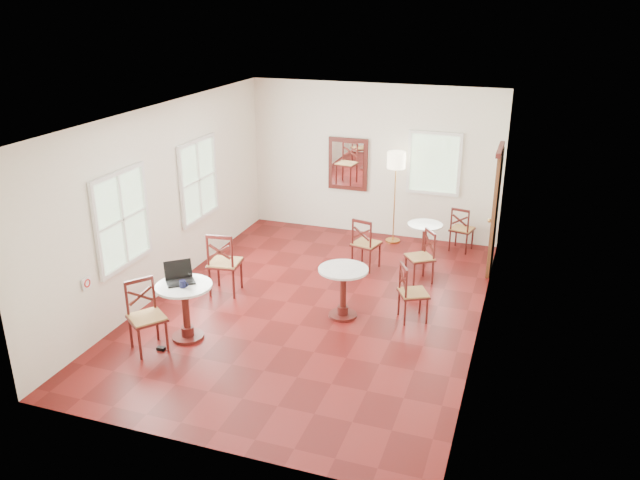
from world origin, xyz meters
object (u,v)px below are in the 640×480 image
Objects in this scene: chair_near_a at (224,263)px; mouse at (182,284)px; cafe_table_mid at (343,287)px; chair_back_b at (421,257)px; power_adapter at (161,349)px; floor_lamp at (396,166)px; cafe_table_near at (185,305)px; cafe_table_back at (424,237)px; chair_back_a at (462,229)px; chair_near_b at (146,316)px; navy_mug at (183,284)px; chair_mid_a at (366,244)px; water_glass at (191,276)px; chair_mid_b at (412,293)px; laptop at (179,276)px.

chair_near_a reaches higher than mouse.
cafe_table_mid is 2.05m from chair_near_a.
chair_back_b is (0.87, 1.63, -0.04)m from cafe_table_mid.
floor_lamp is at bearing 67.69° from power_adapter.
cafe_table_near reaches higher than power_adapter.
cafe_table_back is 0.77× the size of chair_back_a.
navy_mug is (0.39, 0.35, 0.38)m from chair_near_b.
mouse is at bearing -130.64° from cafe_table_near.
chair_near_a is 8.22× the size of navy_mug.
mouse is at bearing 68.28° from chair_back_a.
cafe_table_mid is 2.35m from navy_mug.
chair_mid_a is at bearing 7.42° from chair_near_b.
water_glass is 1.06m from power_adapter.
navy_mug is 0.27m from water_glass.
chair_back_b is 9.77× the size of water_glass.
chair_mid_b is at bearing -20.94° from chair_near_b.
chair_back_a is at bearing 13.02° from laptop.
water_glass reaches higher than chair_mid_b.
cafe_table_back is 0.71× the size of chair_mid_a.
chair_mid_b is 6.85× the size of navy_mug.
cafe_table_back is 0.85m from chair_back_a.
chair_near_a is at bearing 97.15° from navy_mug.
cafe_table_mid is 8.56× the size of water_glass.
chair_mid_b is at bearing -72.43° from floor_lamp.
cafe_table_back is 0.76× the size of chair_mid_b.
power_adapter is (-2.06, -1.75, -0.46)m from cafe_table_mid.
chair_back_a is at bearing 55.93° from power_adapter.
cafe_table_near is at bearing 38.41° from mouse.
chair_near_b is (-0.20, -1.91, -0.04)m from chair_near_a.
floor_lamp reaches higher than chair_back_a.
chair_back_b is at bearing -22.75° from chair_mid_b.
laptop reaches higher than power_adapter.
floor_lamp reaches higher than power_adapter.
cafe_table_back is at bearing 74.45° from cafe_table_mid.
chair_back_a is 0.48× the size of floor_lamp.
chair_near_a reaches higher than cafe_table_near.
chair_near_a is 1.55m from mouse.
laptop is 0.23m from navy_mug.
floor_lamp is at bearing 66.96° from water_glass.
navy_mug reaches higher than cafe_table_mid.
water_glass is at bearing 89.57° from chair_near_a.
laptop is 3.82× the size of navy_mug.
mouse is (-2.64, -4.01, 0.43)m from cafe_table_back.
chair_back_b is at bearing 47.18° from cafe_table_near.
navy_mug is at bearing 92.30° from chair_mid_b.
chair_mid_a reaches higher than chair_back_a.
chair_near_b is 1.10× the size of chair_back_b.
water_glass is at bearing -1.66° from laptop.
laptop is at bearing -81.26° from chair_back_b.
chair_mid_b is at bearing 25.65° from water_glass.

